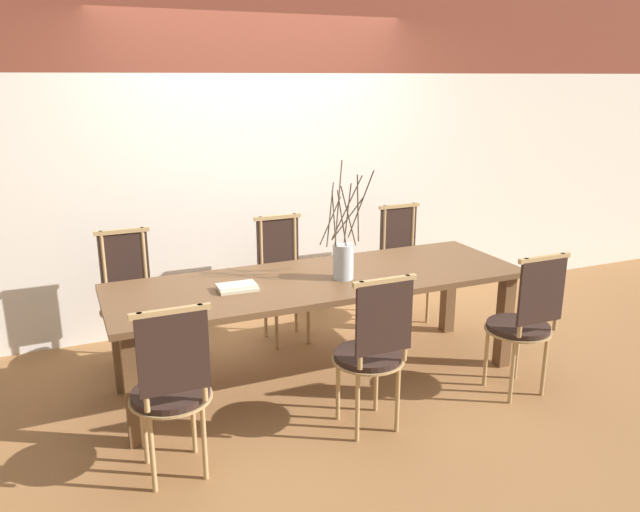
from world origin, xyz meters
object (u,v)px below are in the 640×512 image
(chair_far_center, at_px, (405,260))
(vase_centerpiece, at_px, (343,258))
(chair_near_center, at_px, (524,320))
(book_stack, at_px, (237,287))
(dining_table, at_px, (320,290))

(chair_far_center, xyz_separation_m, vase_centerpiece, (-0.97, -0.82, 0.34))
(chair_near_center, xyz_separation_m, vase_centerpiece, (-0.97, 0.67, 0.34))
(vase_centerpiece, bearing_deg, chair_near_center, -34.36)
(chair_near_center, bearing_deg, chair_far_center, 90.13)
(vase_centerpiece, relative_size, book_stack, 3.06)
(chair_far_center, relative_size, vase_centerpiece, 1.26)
(dining_table, distance_m, chair_far_center, 1.34)
(dining_table, relative_size, chair_far_center, 2.84)
(chair_far_center, height_order, book_stack, chair_far_center)
(chair_near_center, bearing_deg, book_stack, 157.03)
(book_stack, bearing_deg, chair_far_center, 24.57)
(vase_centerpiece, distance_m, book_stack, 0.72)
(dining_table, height_order, chair_near_center, chair_near_center)
(chair_near_center, height_order, chair_far_center, same)
(dining_table, bearing_deg, vase_centerpiece, -29.55)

